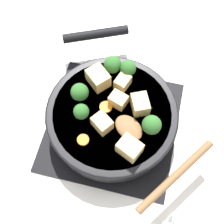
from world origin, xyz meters
TOP-DOWN VIEW (x-y plane):
  - ground_plane at (0.00, 0.00)m, footprint 2.40×2.40m
  - front_burner_grate at (0.00, 0.00)m, footprint 0.31×0.31m
  - skillet_pan at (-0.00, 0.00)m, footprint 0.33×0.40m
  - wooden_spoon at (0.11, -0.07)m, footprint 0.22×0.21m
  - tofu_cube_center_large at (-0.01, -0.04)m, footprint 0.05×0.05m
  - tofu_cube_near_handle at (0.06, -0.08)m, footprint 0.06×0.05m
  - tofu_cube_east_chunk at (-0.05, 0.07)m, footprint 0.06×0.06m
  - tofu_cube_west_chunk at (0.06, 0.02)m, footprint 0.05×0.05m
  - tofu_cube_back_piece at (0.01, 0.02)m, footprint 0.04×0.04m
  - tofu_cube_front_piece at (0.01, 0.07)m, footprint 0.04×0.04m
  - broccoli_floret_near_spoon at (0.01, 0.10)m, footprint 0.04×0.04m
  - broccoli_floret_center_top at (-0.08, 0.02)m, footprint 0.04×0.04m
  - broccoli_floret_east_rim at (0.09, -0.02)m, footprint 0.04×0.04m
  - broccoli_floret_west_rim at (-0.02, 0.10)m, footprint 0.04×0.04m
  - broccoli_floret_north_edge at (-0.06, -0.03)m, footprint 0.03×0.03m
  - carrot_slice_orange_thin at (-0.04, -0.08)m, footprint 0.03×0.03m
  - carrot_slice_near_center at (-0.02, 0.01)m, footprint 0.03×0.03m
  - salt_shaker at (0.18, -0.19)m, footprint 0.04×0.04m

SIDE VIEW (x-z plane):
  - ground_plane at x=0.00m, z-range 0.00..0.00m
  - front_burner_grate at x=0.00m, z-range 0.00..0.03m
  - salt_shaker at x=0.18m, z-range 0.00..0.09m
  - skillet_pan at x=0.00m, z-range 0.03..0.08m
  - carrot_slice_orange_thin at x=-0.04m, z-range 0.08..0.09m
  - carrot_slice_near_center at x=-0.02m, z-range 0.08..0.09m
  - wooden_spoon at x=0.11m, z-range 0.08..0.10m
  - tofu_cube_front_piece at x=0.01m, z-range 0.08..0.11m
  - tofu_cube_back_piece at x=0.01m, z-range 0.08..0.11m
  - tofu_cube_center_large at x=-0.01m, z-range 0.08..0.11m
  - tofu_cube_west_chunk at x=0.06m, z-range 0.08..0.12m
  - tofu_cube_near_handle at x=0.06m, z-range 0.08..0.12m
  - tofu_cube_east_chunk at x=-0.05m, z-range 0.08..0.12m
  - broccoli_floret_north_edge at x=-0.06m, z-range 0.08..0.13m
  - broccoli_floret_near_spoon at x=0.01m, z-range 0.08..0.13m
  - broccoli_floret_center_top at x=-0.08m, z-range 0.08..0.13m
  - broccoli_floret_west_rim at x=-0.02m, z-range 0.08..0.13m
  - broccoli_floret_east_rim at x=0.09m, z-range 0.08..0.13m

